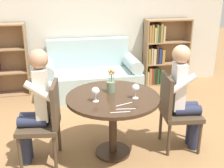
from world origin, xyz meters
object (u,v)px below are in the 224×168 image
(couch, at_px, (91,77))
(person_right, at_px, (184,96))
(flower_vase, at_px, (111,84))
(chair_left, at_px, (45,120))
(person_left, at_px, (35,105))
(bookshelf_right, at_px, (160,53))
(wine_glass_right, at_px, (136,88))
(wine_glass_left, at_px, (96,91))
(chair_right, at_px, (175,109))

(couch, height_order, person_right, person_right)
(couch, bearing_deg, flower_vase, -89.84)
(chair_left, xyz_separation_m, person_left, (-0.09, 0.02, 0.17))
(chair_left, height_order, person_right, person_right)
(chair_left, bearing_deg, person_left, -95.47)
(bookshelf_right, xyz_separation_m, wine_glass_right, (-1.13, -2.23, 0.22))
(couch, height_order, wine_glass_right, couch)
(person_left, bearing_deg, wine_glass_right, 90.64)
(wine_glass_left, bearing_deg, bookshelf_right, 55.12)
(chair_right, xyz_separation_m, person_right, (0.09, -0.02, 0.16))
(wine_glass_right, bearing_deg, couch, 96.38)
(bookshelf_right, bearing_deg, wine_glass_left, -124.88)
(chair_left, bearing_deg, wine_glass_left, 86.01)
(chair_right, bearing_deg, bookshelf_right, -9.97)
(chair_left, distance_m, person_left, 0.19)
(couch, bearing_deg, chair_right, -68.82)
(chair_left, height_order, wine_glass_left, chair_left)
(bookshelf_right, relative_size, chair_right, 1.36)
(couch, height_order, wine_glass_left, couch)
(wine_glass_left, bearing_deg, chair_right, 5.45)
(couch, distance_m, person_left, 2.03)
(person_right, bearing_deg, wine_glass_right, 103.48)
(chair_right, xyz_separation_m, wine_glass_right, (-0.51, -0.09, 0.33))
(chair_right, bearing_deg, wine_glass_left, 101.78)
(bookshelf_right, relative_size, wine_glass_right, 7.73)
(couch, xyz_separation_m, flower_vase, (0.00, -1.74, 0.49))
(couch, distance_m, chair_left, 1.99)
(chair_right, distance_m, person_left, 1.55)
(chair_right, bearing_deg, chair_left, 95.32)
(couch, relative_size, chair_right, 1.83)
(couch, relative_size, person_left, 1.32)
(person_left, relative_size, wine_glass_right, 7.92)
(couch, distance_m, wine_glass_left, 2.03)
(couch, xyz_separation_m, chair_left, (-0.73, -1.84, 0.18))
(chair_left, height_order, person_left, person_left)
(bookshelf_right, height_order, wine_glass_right, bookshelf_right)
(couch, xyz_separation_m, person_right, (0.81, -1.89, 0.34))
(chair_left, distance_m, flower_vase, 0.80)
(couch, bearing_deg, wine_glass_left, -95.86)
(chair_right, bearing_deg, person_left, 94.58)
(person_right, bearing_deg, person_left, 94.09)
(person_left, bearing_deg, bookshelf_right, 142.26)
(person_right, height_order, wine_glass_left, person_right)
(wine_glass_left, height_order, wine_glass_right, wine_glass_right)
(chair_left, xyz_separation_m, flower_vase, (0.73, 0.10, 0.31))
(chair_left, xyz_separation_m, person_right, (1.54, -0.04, 0.16))
(wine_glass_right, distance_m, flower_vase, 0.31)
(chair_left, distance_m, wine_glass_right, 1.01)
(person_right, bearing_deg, chair_right, 85.81)
(chair_left, relative_size, wine_glass_left, 5.79)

